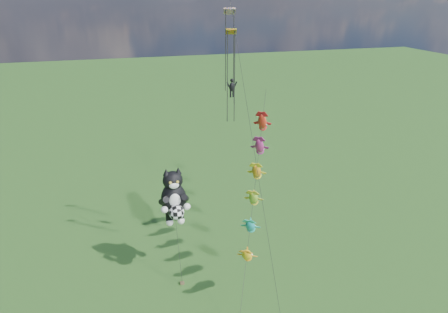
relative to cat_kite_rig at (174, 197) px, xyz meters
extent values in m
cube|color=brown|center=(-0.03, -2.76, -8.05)|extent=(0.40, 0.30, 0.22)
cylinder|color=black|center=(-0.01, -1.43, -5.09)|extent=(0.06, 2.69, 5.85)
ellipsoid|color=black|center=(0.00, 0.24, -0.38)|extent=(2.48, 2.03, 3.58)
ellipsoid|color=black|center=(0.00, 0.13, 1.75)|extent=(1.91, 1.74, 1.81)
cone|color=black|center=(-0.56, 0.13, 2.69)|extent=(0.63, 0.63, 0.67)
cone|color=black|center=(0.56, 0.13, 2.69)|extent=(0.63, 0.63, 0.67)
ellipsoid|color=white|center=(0.00, -0.60, 1.58)|extent=(0.94, 0.48, 0.65)
ellipsoid|color=white|center=(0.00, -0.60, -0.04)|extent=(1.12, 0.43, 1.47)
sphere|color=gold|center=(-0.34, -0.67, 1.95)|extent=(0.27, 0.27, 0.27)
sphere|color=gold|center=(0.34, -0.67, 1.95)|extent=(0.27, 0.27, 0.27)
sphere|color=white|center=(-1.06, -0.93, -0.66)|extent=(0.67, 0.67, 0.67)
sphere|color=white|center=(1.06, -0.93, -0.66)|extent=(0.67, 0.67, 0.67)
sphere|color=white|center=(-0.56, 0.07, -2.78)|extent=(0.72, 0.72, 0.72)
sphere|color=white|center=(0.56, 0.07, -2.78)|extent=(0.72, 0.72, 0.72)
sphere|color=white|center=(0.00, -1.27, -0.94)|extent=(1.46, 1.46, 1.46)
cylinder|color=black|center=(6.96, -2.96, 0.41)|extent=(7.25, 14.10, 16.86)
ellipsoid|color=yellow|center=(5.37, -6.05, -3.29)|extent=(1.80, 2.44, 2.38)
ellipsoid|color=#1982BF|center=(6.18, -4.48, -1.41)|extent=(1.80, 2.44, 2.38)
ellipsoid|color=green|center=(6.99, -2.90, 0.48)|extent=(1.80, 2.44, 2.38)
ellipsoid|color=red|center=(7.80, -1.33, 2.36)|extent=(1.80, 2.44, 2.38)
ellipsoid|color=#D83390|center=(8.61, 0.25, 4.25)|extent=(1.80, 2.44, 2.38)
ellipsoid|color=#E54A19|center=(9.42, 1.82, 6.14)|extent=(1.80, 2.44, 2.38)
cylinder|color=black|center=(6.31, -5.25, 4.71)|extent=(0.22, 17.09, 25.46)
cube|color=#33A013|center=(5.64, 0.21, 14.92)|extent=(0.95, 0.58, 0.51)
cylinder|color=black|center=(5.32, 0.21, 10.91)|extent=(0.08, 0.08, 8.01)
cylinder|color=black|center=(5.95, 0.21, 10.91)|extent=(0.08, 0.08, 8.01)
cube|color=#1E2FCD|center=(6.40, 3.28, 16.39)|extent=(1.14, 0.69, 0.62)
cylinder|color=black|center=(6.03, 3.28, 12.68)|extent=(0.08, 0.08, 7.42)
cylinder|color=black|center=(6.78, 3.28, 12.68)|extent=(0.08, 0.08, 7.42)
camera|label=1|loc=(-3.69, -31.27, 17.80)|focal=30.00mm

